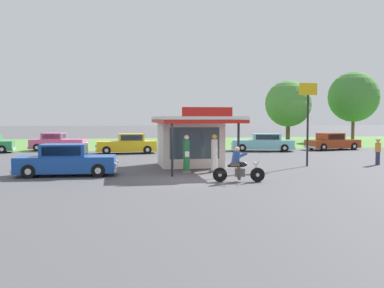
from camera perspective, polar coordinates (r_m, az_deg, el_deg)
ground_plane at (r=20.42m, az=0.08°, el=-4.58°), size 300.00×300.00×0.00m
grass_verge_strip at (r=50.11m, az=-6.02°, el=0.15°), size 120.00×24.00×0.01m
service_station_kiosk at (r=25.47m, az=-0.16°, el=0.87°), size 4.24×6.97×3.38m
gas_pump_nearside at (r=22.52m, az=-0.73°, el=-1.51°), size 0.44×0.44×1.98m
gas_pump_offside at (r=22.81m, az=2.96°, el=-1.43°), size 0.44×0.44×2.01m
motorcycle_with_rider at (r=19.41m, az=6.07°, el=-3.08°), size 2.30×0.76×1.58m
featured_classic_sedan at (r=22.28m, az=-16.28°, el=-2.19°), size 5.06×2.07×1.57m
parked_car_back_row_centre at (r=39.81m, az=-17.29°, el=0.17°), size 5.08×2.67×1.55m
parked_car_back_row_far_left at (r=41.06m, az=18.00°, el=0.23°), size 5.17×2.61×1.51m
parked_car_back_row_right at (r=37.98m, az=9.40°, el=0.13°), size 5.67×3.08×1.51m
parked_car_back_row_far_right at (r=35.39m, az=-8.53°, el=-0.06°), size 5.00×2.06×1.59m
bystander_chatting_near_pumps at (r=28.69m, az=23.32°, el=-0.87°), size 0.35×0.35×1.58m
tree_oak_left at (r=53.10m, az=12.74°, el=5.06°), size 5.53×5.72×7.37m
tree_oak_far_right at (r=57.00m, az=20.55°, el=5.74°), size 6.14×6.14×8.54m
roadside_pole_sign at (r=26.42m, az=15.05°, el=4.38°), size 1.10×0.12×4.91m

